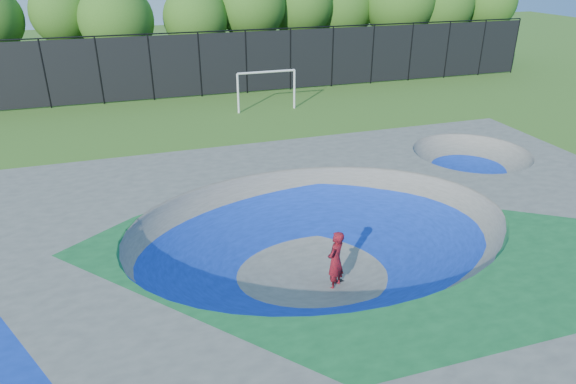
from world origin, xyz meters
name	(u,v)px	position (x,y,z in m)	size (l,w,h in m)	color
ground	(319,267)	(0.00, 0.00, 0.00)	(120.00, 120.00, 0.00)	#39661C
skate_deck	(320,245)	(0.00, 0.00, 0.75)	(22.00, 14.00, 1.50)	gray
skater	(335,261)	(0.03, -1.06, 0.86)	(0.63, 0.41, 1.73)	red
skateboard	(334,287)	(0.03, -1.06, 0.03)	(0.78, 0.22, 0.05)	black
soccer_goal	(267,83)	(3.08, 16.51, 1.61)	(3.49, 0.12, 2.31)	white
fence	(200,63)	(0.00, 21.00, 2.10)	(48.09, 0.09, 4.04)	black
treeline	(246,9)	(4.28, 25.81, 4.81)	(51.43, 7.53, 7.91)	#473623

